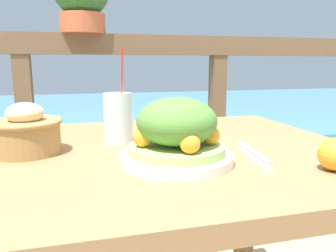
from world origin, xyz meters
TOP-DOWN VIEW (x-y plane):
  - patio_table at (0.00, 0.00)m, footprint 0.94×0.81m
  - railing_fence at (0.00, 0.77)m, footprint 2.80×0.08m
  - sea_backdrop at (0.00, 3.27)m, footprint 12.00×4.00m
  - salad_plate at (-0.02, -0.13)m, footprint 0.24×0.24m
  - drink_glass at (-0.12, 0.08)m, footprint 0.08×0.08m
  - bread_basket at (-0.34, 0.03)m, footprint 0.16×0.16m
  - fork at (0.15, -0.15)m, footprint 0.04×0.18m
  - knife at (0.18, -0.10)m, footprint 0.04×0.18m
  - orange_near_basket at (0.05, 0.24)m, footprint 0.08×0.08m
  - orange_near_glass at (0.27, -0.26)m, footprint 0.07×0.07m

SIDE VIEW (x-z plane):
  - sea_backdrop at x=0.00m, z-range 0.00..0.40m
  - patio_table at x=0.00m, z-range 0.26..0.98m
  - fork at x=0.15m, z-range 0.73..0.73m
  - knife at x=0.18m, z-range 0.73..0.73m
  - orange_near_glass at x=0.27m, z-range 0.73..0.79m
  - railing_fence at x=0.00m, z-range 0.23..1.29m
  - orange_near_basket at x=0.05m, z-range 0.73..0.81m
  - bread_basket at x=-0.34m, z-range 0.72..0.84m
  - salad_plate at x=-0.02m, z-range 0.72..0.86m
  - drink_glass at x=-0.12m, z-range 0.67..0.92m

